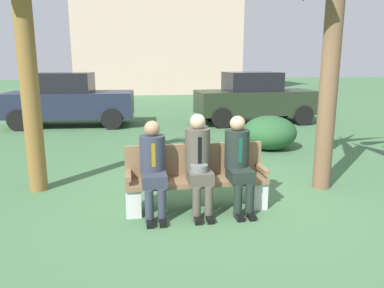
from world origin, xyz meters
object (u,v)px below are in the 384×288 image
object	(u,v)px
seated_man_left	(153,164)
parked_car_near	(69,100)
seated_man_middle	(199,159)
shrub_near_bench	(269,133)
seated_man_right	(238,158)
parked_car_far	(255,98)
building_backdrop	(155,2)
park_bench	(196,179)

from	to	relation	value
seated_man_left	parked_car_near	size ratio (longest dim) A/B	0.32
seated_man_middle	shrub_near_bench	size ratio (longest dim) A/B	1.06
seated_man_right	parked_car_far	size ratio (longest dim) A/B	0.33
seated_man_left	parked_car_far	world-z (taller)	parked_car_far
parked_car_near	building_backdrop	distance (m)	15.38
seated_man_left	parked_car_near	world-z (taller)	parked_car_near
seated_man_right	building_backdrop	size ratio (longest dim) A/B	0.11
seated_man_middle	seated_man_right	world-z (taller)	seated_man_middle
shrub_near_bench	building_backdrop	world-z (taller)	building_backdrop
building_backdrop	seated_man_left	bearing A→B (deg)	-94.43
parked_car_near	seated_man_left	bearing A→B (deg)	-73.95
shrub_near_bench	parked_car_near	world-z (taller)	parked_car_near
seated_man_middle	shrub_near_bench	world-z (taller)	seated_man_middle
parked_car_far	building_backdrop	world-z (taller)	building_backdrop
shrub_near_bench	park_bench	bearing A→B (deg)	-125.67
seated_man_left	parked_car_near	bearing A→B (deg)	106.05
seated_man_right	parked_car_far	distance (m)	7.58
seated_man_right	parked_car_near	world-z (taller)	parked_car_near
seated_man_middle	shrub_near_bench	xyz separation A→B (m)	(2.32, 3.37, -0.35)
shrub_near_bench	parked_car_far	bearing A→B (deg)	76.45
shrub_near_bench	parked_car_near	distance (m)	6.57
seated_man_left	building_backdrop	distance (m)	22.19
seated_man_middle	seated_man_right	distance (m)	0.56
shrub_near_bench	building_backdrop	distance (m)	19.00
park_bench	building_backdrop	bearing A→B (deg)	87.14
seated_man_right	building_backdrop	xyz separation A→B (m)	(0.50, 21.52, 5.14)
park_bench	parked_car_far	world-z (taller)	parked_car_far
seated_man_left	parked_car_far	distance (m)	8.07
seated_man_middle	parked_car_near	world-z (taller)	parked_car_near
seated_man_right	parked_car_near	size ratio (longest dim) A/B	0.33
park_bench	seated_man_middle	distance (m)	0.35
shrub_near_bench	building_backdrop	size ratio (longest dim) A/B	0.11
park_bench	seated_man_right	bearing A→B (deg)	-12.48
seated_man_middle	building_backdrop	size ratio (longest dim) A/B	0.12
park_bench	building_backdrop	xyz separation A→B (m)	(1.07, 21.39, 5.44)
seated_man_right	seated_man_left	bearing A→B (deg)	-179.82
park_bench	seated_man_left	bearing A→B (deg)	-167.80
park_bench	seated_man_middle	size ratio (longest dim) A/B	1.45
seated_man_middle	parked_car_far	distance (m)	7.79
seated_man_middle	building_backdrop	world-z (taller)	building_backdrop
parked_car_far	seated_man_middle	bearing A→B (deg)	-114.36
park_bench	shrub_near_bench	xyz separation A→B (m)	(2.33, 3.24, -0.03)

